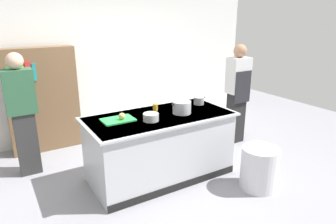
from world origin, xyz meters
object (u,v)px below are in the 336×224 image
(sauce_pan, at_px, (199,101))
(bookshelf, at_px, (43,100))
(onion, at_px, (122,116))
(person_guest, at_px, (22,112))
(juice_cup, at_px, (155,107))
(stock_pot, at_px, (182,107))
(mixing_bowl, at_px, (151,117))
(trash_bin, at_px, (259,168))
(person_chef, at_px, (237,92))

(sauce_pan, distance_m, bookshelf, 2.54)
(onion, distance_m, person_guest, 1.44)
(juice_cup, bearing_deg, stock_pot, -48.81)
(onion, relative_size, mixing_bowl, 0.44)
(stock_pot, height_order, juice_cup, stock_pot)
(bookshelf, bearing_deg, sauce_pan, -40.35)
(onion, distance_m, stock_pot, 0.83)
(trash_bin, relative_size, person_chef, 0.33)
(mixing_bowl, bearing_deg, person_chef, 14.60)
(onion, bearing_deg, juice_cup, 16.14)
(onion, bearing_deg, stock_pot, -8.57)
(mixing_bowl, height_order, person_chef, person_chef)
(onion, xyz_separation_m, sauce_pan, (1.28, 0.10, -0.01))
(stock_pot, xyz_separation_m, bookshelf, (-1.48, 1.87, -0.13))
(stock_pot, bearing_deg, person_chef, 17.34)
(juice_cup, relative_size, person_guest, 0.06)
(sauce_pan, bearing_deg, mixing_bowl, -163.55)
(onion, height_order, sauce_pan, sauce_pan)
(person_guest, bearing_deg, trash_bin, 51.16)
(juice_cup, xyz_separation_m, bookshelf, (-1.23, 1.58, -0.10))
(onion, distance_m, bookshelf, 1.87)
(sauce_pan, relative_size, person_guest, 0.13)
(person_chef, relative_size, person_guest, 1.00)
(bookshelf, bearing_deg, juice_cup, -52.23)
(person_chef, bearing_deg, trash_bin, 146.12)
(trash_bin, bearing_deg, stock_pot, 126.99)
(onion, height_order, trash_bin, onion)
(juice_cup, distance_m, bookshelf, 2.01)
(trash_bin, bearing_deg, sauce_pan, 99.96)
(mixing_bowl, bearing_deg, juice_cup, 53.78)
(person_chef, distance_m, person_guest, 3.38)
(trash_bin, xyz_separation_m, bookshelf, (-2.13, 2.73, 0.57))
(person_guest, bearing_deg, bookshelf, 152.67)
(person_chef, bearing_deg, sauce_pan, 100.42)
(person_guest, relative_size, bookshelf, 1.01)
(juice_cup, xyz_separation_m, person_guest, (-1.61, 0.84, -0.04))
(bookshelf, bearing_deg, trash_bin, -52.10)
(onion, distance_m, juice_cup, 0.59)
(mixing_bowl, bearing_deg, trash_bin, -34.92)
(onion, height_order, stock_pot, stock_pot)
(onion, height_order, person_chef, person_chef)
(sauce_pan, height_order, mixing_bowl, sauce_pan)
(sauce_pan, height_order, person_guest, person_guest)
(onion, xyz_separation_m, mixing_bowl, (0.32, -0.18, -0.02))
(stock_pot, height_order, mixing_bowl, stock_pot)
(juice_cup, relative_size, trash_bin, 0.18)
(stock_pot, height_order, trash_bin, stock_pot)
(sauce_pan, distance_m, person_chef, 1.02)
(stock_pot, bearing_deg, onion, 171.43)
(person_chef, xyz_separation_m, person_guest, (-3.31, 0.67, -0.00))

